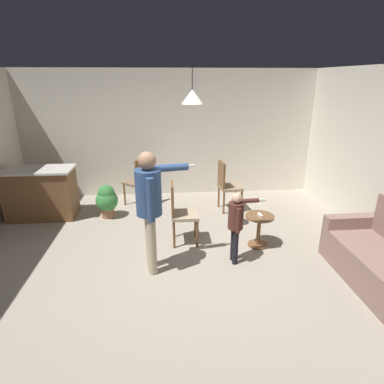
# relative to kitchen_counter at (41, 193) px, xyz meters

# --- Properties ---
(ground) EXTENTS (7.68, 7.68, 0.00)m
(ground) POSITION_rel_kitchen_counter_xyz_m (2.45, -2.04, -0.48)
(ground) COLOR #9E9384
(wall_back) EXTENTS (6.40, 0.10, 2.70)m
(wall_back) POSITION_rel_kitchen_counter_xyz_m (2.45, 1.16, 0.87)
(wall_back) COLOR silver
(wall_back) RESTS_ON ground
(kitchen_counter) EXTENTS (1.26, 0.66, 0.95)m
(kitchen_counter) POSITION_rel_kitchen_counter_xyz_m (0.00, 0.00, 0.00)
(kitchen_counter) COLOR brown
(kitchen_counter) RESTS_ON ground
(side_table_by_couch) EXTENTS (0.44, 0.44, 0.52)m
(side_table_by_couch) POSITION_rel_kitchen_counter_xyz_m (3.76, -1.44, -0.15)
(side_table_by_couch) COLOR brown
(side_table_by_couch) RESTS_ON ground
(person_adult) EXTENTS (0.78, 0.57, 1.67)m
(person_adult) POSITION_rel_kitchen_counter_xyz_m (2.13, -1.97, 0.56)
(person_adult) COLOR tan
(person_adult) RESTS_ON ground
(person_child) EXTENTS (0.55, 0.33, 1.06)m
(person_child) POSITION_rel_kitchen_counter_xyz_m (3.29, -1.86, 0.18)
(person_child) COLOR black
(person_child) RESTS_ON ground
(dining_chair_by_counter) EXTENTS (0.46, 0.46, 1.00)m
(dining_chair_by_counter) POSITION_rel_kitchen_counter_xyz_m (3.52, 0.03, 0.07)
(dining_chair_by_counter) COLOR brown
(dining_chair_by_counter) RESTS_ON ground
(dining_chair_near_wall) EXTENTS (0.59, 0.59, 1.00)m
(dining_chair_near_wall) POSITION_rel_kitchen_counter_xyz_m (1.78, 0.45, 0.07)
(dining_chair_near_wall) COLOR brown
(dining_chair_near_wall) RESTS_ON ground
(dining_chair_centre_back) EXTENTS (0.43, 0.43, 1.00)m
(dining_chair_centre_back) POSITION_rel_kitchen_counter_xyz_m (2.55, -1.22, 0.07)
(dining_chair_centre_back) COLOR brown
(dining_chair_centre_back) RESTS_ON ground
(potted_plant_corner) EXTENTS (0.42, 0.42, 0.64)m
(potted_plant_corner) POSITION_rel_kitchen_counter_xyz_m (1.22, -0.11, -0.13)
(potted_plant_corner) COLOR brown
(potted_plant_corner) RESTS_ON ground
(spare_remote_on_table) EXTENTS (0.05, 0.13, 0.04)m
(spare_remote_on_table) POSITION_rel_kitchen_counter_xyz_m (3.75, -1.46, 0.06)
(spare_remote_on_table) COLOR white
(spare_remote_on_table) RESTS_ON side_table_by_couch
(ceiling_light_pendant) EXTENTS (0.32, 0.32, 0.55)m
(ceiling_light_pendant) POSITION_rel_kitchen_counter_xyz_m (2.75, -1.04, 1.77)
(ceiling_light_pendant) COLOR silver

